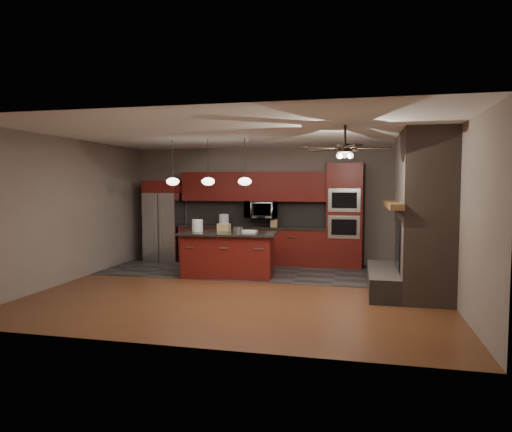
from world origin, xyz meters
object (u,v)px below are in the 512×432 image
(kitchen_island, at_px, (228,254))
(white_bucket, at_px, (197,225))
(oven_tower, at_px, (345,215))
(refrigerator, at_px, (164,221))
(microwave, at_px, (261,210))
(cardboard_box, at_px, (224,227))
(paint_tray, at_px, (247,231))
(paint_can, at_px, (238,230))
(counter_box, at_px, (274,223))
(counter_bucket, at_px, (224,220))

(kitchen_island, relative_size, white_bucket, 8.30)
(oven_tower, bearing_deg, refrigerator, -179.04)
(microwave, relative_size, white_bucket, 3.01)
(cardboard_box, bearing_deg, refrigerator, 149.40)
(paint_tray, bearing_deg, microwave, 91.04)
(microwave, xyz_separation_m, paint_can, (-0.09, -1.75, -0.32))
(refrigerator, bearing_deg, kitchen_island, -36.91)
(refrigerator, bearing_deg, microwave, 3.09)
(white_bucket, bearing_deg, counter_box, 48.80)
(refrigerator, relative_size, counter_bucket, 7.10)
(white_bucket, bearing_deg, microwave, 58.46)
(paint_tray, bearing_deg, oven_tower, 37.85)
(microwave, height_order, counter_bucket, microwave)
(paint_can, relative_size, counter_box, 1.04)
(kitchen_island, bearing_deg, counter_box, 64.43)
(microwave, distance_m, cardboard_box, 1.57)
(paint_can, xyz_separation_m, counter_bucket, (-0.82, 1.70, 0.06))
(white_bucket, bearing_deg, paint_tray, 1.62)
(refrigerator, relative_size, cardboard_box, 8.09)
(paint_tray, xyz_separation_m, counter_box, (0.28, 1.51, 0.05))
(microwave, xyz_separation_m, paint_tray, (0.07, -1.61, -0.36))
(counter_box, bearing_deg, refrigerator, 178.73)
(oven_tower, bearing_deg, paint_tray, -140.83)
(oven_tower, height_order, cardboard_box, oven_tower)
(white_bucket, relative_size, cardboard_box, 0.99)
(kitchen_island, height_order, white_bucket, white_bucket)
(refrigerator, height_order, cardboard_box, refrigerator)
(microwave, height_order, kitchen_island, microwave)
(kitchen_island, relative_size, paint_tray, 5.21)
(paint_can, xyz_separation_m, counter_box, (0.43, 1.65, 0.01))
(microwave, height_order, cardboard_box, microwave)
(kitchen_island, bearing_deg, oven_tower, 32.46)
(microwave, distance_m, paint_can, 1.78)
(refrigerator, xyz_separation_m, kitchen_island, (2.12, -1.59, -0.53))
(oven_tower, distance_m, paint_can, 2.68)
(microwave, distance_m, kitchen_island, 1.94)
(kitchen_island, bearing_deg, microwave, 76.11)
(kitchen_island, distance_m, paint_tray, 0.62)
(microwave, bearing_deg, counter_box, -16.30)
(white_bucket, height_order, cardboard_box, white_bucket)
(oven_tower, height_order, white_bucket, oven_tower)
(microwave, xyz_separation_m, cardboard_box, (-0.48, -1.46, -0.30))
(counter_bucket, bearing_deg, paint_tray, -58.03)
(kitchen_island, bearing_deg, white_bucket, 169.76)
(kitchen_island, bearing_deg, cardboard_box, 119.52)
(paint_can, xyz_separation_m, paint_tray, (0.16, 0.13, -0.04))
(microwave, relative_size, paint_can, 4.08)
(kitchen_island, height_order, paint_can, paint_can)
(paint_can, distance_m, counter_box, 1.70)
(white_bucket, bearing_deg, kitchen_island, -6.64)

